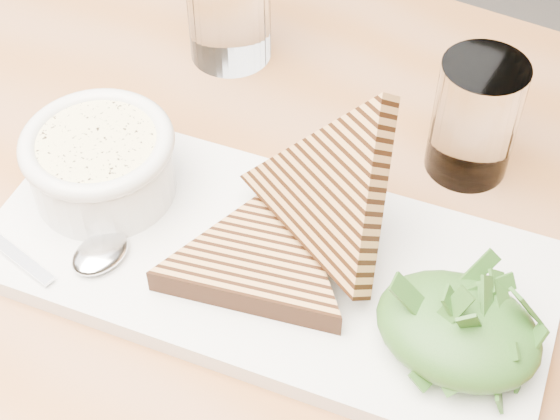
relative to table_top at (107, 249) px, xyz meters
The scene contains 12 objects.
table_top is the anchor object (origin of this frame).
platter 0.14m from the table_top, 13.21° to the left, with size 0.43×0.19×0.02m, color silver.
soup_bowl 0.07m from the table_top, 116.57° to the left, with size 0.11×0.11×0.05m, color silver.
soup 0.09m from the table_top, 116.57° to the left, with size 0.10×0.10×0.01m, color #F8E7A3.
bowl_rim 0.10m from the table_top, 116.57° to the left, with size 0.12×0.12×0.01m, color silver.
sandwich_flat 0.14m from the table_top, ahead, with size 0.17×0.17×0.02m, color tan, non-canonical shape.
sandwich_lean 0.20m from the table_top, 22.46° to the left, with size 0.17×0.17×0.09m, color tan, non-canonical shape.
salad_base 0.30m from the table_top, ahead, with size 0.12×0.09×0.04m, color #1A4814.
arugula_pile 0.30m from the table_top, ahead, with size 0.11×0.10×0.05m, color #416C2A, non-canonical shape.
spoon_bowl 0.06m from the table_top, 51.44° to the right, with size 0.04×0.05×0.01m, color silver.
glass_near 0.26m from the table_top, 96.59° to the left, with size 0.08×0.08×0.12m, color white.
glass_far 0.32m from the table_top, 43.20° to the left, with size 0.07×0.07×0.11m, color white.
Camera 1 is at (0.43, -0.16, 1.30)m, focal length 55.00 mm.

